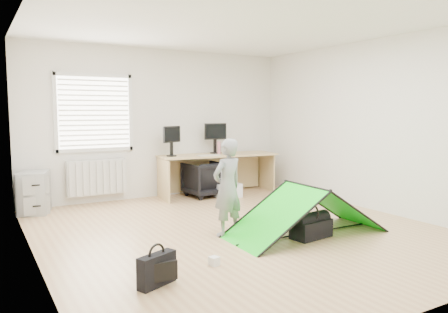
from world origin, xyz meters
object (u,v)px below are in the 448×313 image
filing_cabinet (34,192)px  storage_crate (228,190)px  laptop_bag (157,270)px  desk (218,174)px  office_chair (205,179)px  person (227,187)px  thermos (219,148)px  kite (306,210)px  monitor_right (215,142)px  monitor_left (171,145)px  duffel_bag (311,229)px

filing_cabinet → storage_crate: filing_cabinet is taller
storage_crate → laptop_bag: (-2.65, -3.20, 0.02)m
desk → storage_crate: (0.03, -0.34, -0.26)m
office_chair → person: bearing=65.2°
person → storage_crate: person is taller
thermos → kite: bearing=-98.1°
monitor_right → kite: 3.21m
monitor_left → person: (-0.33, -2.54, -0.35)m
desk → duffel_bag: 3.13m
desk → kite: bearing=-91.5°
thermos → storage_crate: bearing=-94.8°
filing_cabinet → duffel_bag: 4.25m
laptop_bag → duffel_bag: (2.22, 0.45, -0.03)m
person → filing_cabinet: bearing=-66.3°
desk → thermos: 0.51m
office_chair → desk: bearing=-172.3°
monitor_right → laptop_bag: (-2.65, -3.70, -0.83)m
laptop_bag → duffel_bag: laptop_bag is taller
laptop_bag → desk: bearing=30.4°
filing_cabinet → monitor_left: (2.31, -0.01, 0.64)m
monitor_left → office_chair: bearing=-36.4°
desk → office_chair: size_ratio=3.20×
monitor_right → person: size_ratio=0.36×
monitor_left → laptop_bag: 4.08m
monitor_left → storage_crate: bearing=-48.3°
monitor_left → duffel_bag: (0.52, -3.16, -0.85)m
desk → storage_crate: size_ratio=5.06×
thermos → office_chair: bearing=-161.7°
person → kite: size_ratio=0.60×
kite → duffel_bag: size_ratio=3.92×
duffel_bag → thermos: bearing=74.0°
laptop_bag → thermos: bearing=30.3°
monitor_right → laptop_bag: bearing=-121.9°
storage_crate → kite: bearing=-98.6°
laptop_bag → monitor_left: bearing=41.6°
filing_cabinet → person: 3.24m
filing_cabinet → person: (1.97, -2.55, 0.29)m
filing_cabinet → office_chair: size_ratio=0.93×
monitor_right → duffel_bag: bearing=-93.7°
desk → thermos: size_ratio=9.61×
monitor_right → duffel_bag: size_ratio=0.85×
monitor_left → office_chair: 0.90m
duffel_bag → office_chair: bearing=80.4°
office_chair → thermos: bearing=-165.1°
monitor_right → thermos: bearing=-68.1°
duffel_bag → filing_cabinet: bearing=123.9°
filing_cabinet → monitor_left: size_ratio=1.56×
desk → filing_cabinet: bearing=-175.9°
desk → monitor_right: 0.62m
office_chair → kite: bearing=85.3°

